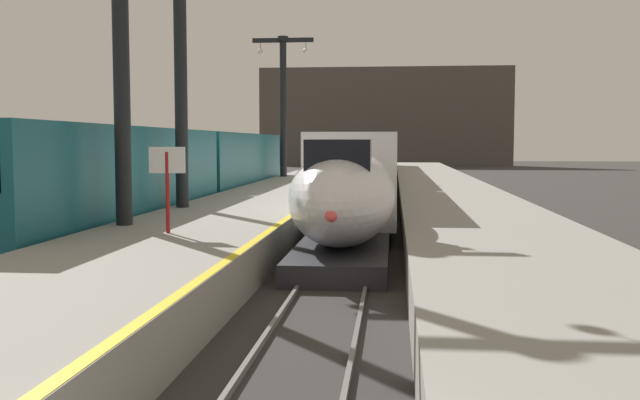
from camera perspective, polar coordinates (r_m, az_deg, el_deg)
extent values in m
cube|color=gray|center=(29.54, -4.83, -0.90)|extent=(4.80, 110.00, 1.05)
cube|color=gray|center=(29.17, 11.01, -1.03)|extent=(4.80, 110.00, 1.05)
cube|color=yellow|center=(29.16, -0.43, 0.09)|extent=(0.20, 107.80, 0.01)
cube|color=slate|center=(31.89, 1.92, -1.33)|extent=(0.08, 110.00, 0.12)
cube|color=slate|center=(31.83, 4.62, -1.35)|extent=(0.08, 110.00, 0.12)
cube|color=slate|center=(33.42, -12.07, -1.16)|extent=(0.08, 110.00, 0.12)
cube|color=slate|center=(32.99, -9.59, -1.20)|extent=(0.08, 110.00, 0.12)
ellipsoid|color=silver|center=(19.85, 1.81, 0.29)|extent=(2.78, 7.90, 2.56)
cube|color=#28282D|center=(19.64, 1.72, -4.33)|extent=(2.46, 6.71, 0.55)
cube|color=black|center=(18.03, 1.43, 3.27)|extent=(1.59, 1.00, 0.90)
sphere|color=#F24C4C|center=(16.02, 0.86, -1.25)|extent=(0.28, 0.28, 0.28)
cube|color=silver|center=(29.18, 3.07, 2.10)|extent=(2.90, 14.00, 3.05)
cube|color=black|center=(29.26, 0.29, 3.19)|extent=(0.04, 11.90, 0.80)
cube|color=black|center=(29.13, 5.87, 3.16)|extent=(0.04, 11.90, 0.80)
cube|color=silver|center=(29.26, 3.06, -0.40)|extent=(2.92, 13.30, 0.24)
cube|color=black|center=(24.86, 2.57, -2.46)|extent=(2.03, 2.20, 0.56)
cube|color=black|center=(33.76, 3.41, -0.64)|extent=(2.03, 2.20, 0.56)
cube|color=silver|center=(45.76, 4.04, 2.94)|extent=(2.90, 18.00, 3.05)
cube|color=black|center=(45.81, 2.27, 3.64)|extent=(0.04, 15.84, 0.80)
cube|color=black|center=(45.73, 5.83, 3.62)|extent=(0.04, 15.84, 0.80)
cube|color=black|center=(39.74, 3.77, 0.13)|extent=(2.03, 2.20, 0.56)
cube|color=black|center=(51.95, 4.23, 1.14)|extent=(2.03, 2.20, 0.56)
cube|color=silver|center=(64.35, 4.54, 3.37)|extent=(2.90, 18.00, 3.05)
cube|color=black|center=(64.39, 3.27, 3.87)|extent=(0.04, 15.84, 0.80)
cube|color=black|center=(64.33, 5.81, 3.85)|extent=(0.04, 15.84, 0.80)
cube|color=black|center=(58.30, 4.40, 1.50)|extent=(2.03, 2.20, 0.56)
cube|color=black|center=(70.52, 4.63, 2.01)|extent=(2.03, 2.20, 0.56)
cube|color=#145660|center=(25.69, -15.87, 1.78)|extent=(2.85, 18.00, 3.30)
cube|color=black|center=(26.22, -18.73, 2.86)|extent=(0.04, 15.30, 0.90)
cube|color=black|center=(25.19, -12.94, 2.93)|extent=(0.04, 15.30, 0.90)
cube|color=black|center=(20.64, -21.66, -4.25)|extent=(2.00, 2.00, 0.52)
cube|color=black|center=(31.24, -11.91, -1.18)|extent=(2.00, 2.00, 0.52)
cube|color=#145660|center=(43.52, -6.82, 2.94)|extent=(2.85, 18.00, 3.30)
cylinder|color=black|center=(20.74, -15.18, 12.63)|extent=(0.44, 0.44, 10.45)
cylinder|color=black|center=(25.87, -10.74, 9.82)|extent=(0.44, 0.44, 9.35)
cylinder|color=black|center=(48.68, -2.86, 7.21)|extent=(0.44, 0.44, 9.14)
cylinder|color=black|center=(49.09, -2.88, 12.37)|extent=(0.68, 0.68, 0.30)
cube|color=black|center=(49.08, -2.88, 12.25)|extent=(4.00, 0.24, 0.28)
cylinder|color=black|center=(49.28, -4.64, 11.80)|extent=(0.03, 0.03, 0.60)
sphere|color=#EFEACC|center=(49.23, -4.64, 11.40)|extent=(0.36, 0.36, 0.36)
cylinder|color=black|center=(48.83, -1.10, 11.88)|extent=(0.03, 0.03, 0.60)
sphere|color=#EFEACC|center=(48.79, -1.10, 11.47)|extent=(0.36, 0.36, 0.36)
cylinder|color=maroon|center=(18.46, -11.71, 0.56)|extent=(0.10, 0.10, 2.00)
cube|color=white|center=(18.42, -11.75, 3.05)|extent=(0.90, 0.06, 0.64)
cube|color=#4C4742|center=(106.23, 5.03, 6.45)|extent=(36.00, 2.00, 14.00)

